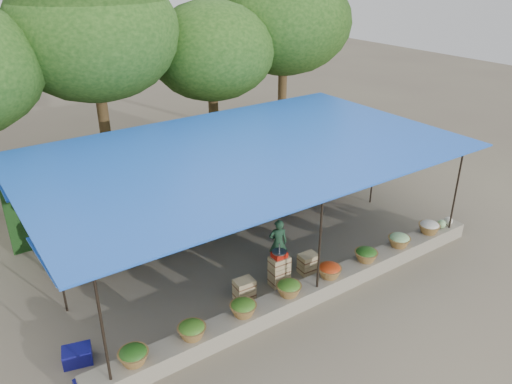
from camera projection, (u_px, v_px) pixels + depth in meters
ground at (246, 247)px, 13.59m from camera, size 60.00×60.00×0.00m
stone_curb at (312, 291)px, 11.46m from camera, size 10.60×0.55×0.40m
stall_canopy at (244, 154)px, 12.51m from camera, size 10.80×6.60×2.82m
produce_baskets at (310, 279)px, 11.26m from camera, size 8.98×0.58×0.34m
netting_backdrop at (189, 168)px, 15.40m from camera, size 10.60×0.06×2.50m
tree_row at (155, 39)px, 16.38m from camera, size 16.51×5.50×7.12m
fruit_table_left at (138, 233)px, 13.06m from camera, size 4.21×0.95×0.93m
fruit_table_right at (289, 188)px, 15.63m from camera, size 4.21×0.95×0.93m
crate_counter at (278, 274)px, 11.89m from camera, size 2.37×0.37×0.77m
weighing_scale at (279, 254)px, 11.66m from camera, size 0.34×0.34×0.36m
vendor_seated at (278, 243)px, 12.52m from camera, size 0.56×0.48×1.30m
customer_left at (55, 241)px, 12.37m from camera, size 0.89×0.79×1.51m
customer_mid at (260, 178)px, 15.70m from camera, size 1.24×1.12×1.67m
customer_right at (313, 162)px, 16.67m from camera, size 1.18×0.92×1.87m
blue_crate_back at (77, 355)px, 9.65m from camera, size 0.63×0.52×0.33m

